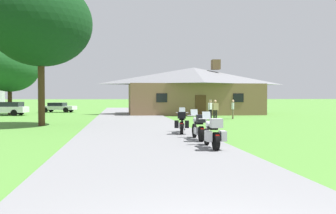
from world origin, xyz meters
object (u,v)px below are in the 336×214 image
at_px(motorcycle_white_nearest_to_camera, 213,133).
at_px(parked_white_suv_far_left, 4,108).
at_px(tree_left_far, 9,60).
at_px(bystander_white_shirt_by_tree, 233,108).
at_px(motorcycle_green_farthest_in_row, 182,123).
at_px(motorcycle_silver_second_in_row, 198,127).
at_px(parked_white_sedan_far_left, 58,107).
at_px(bystander_white_shirt_near_lodge, 210,108).
at_px(tree_left_near, 41,11).
at_px(bystander_tan_shirt_beside_signpost, 215,109).

bearing_deg(motorcycle_white_nearest_to_camera, parked_white_suv_far_left, 120.91).
bearing_deg(tree_left_far, bystander_white_shirt_by_tree, -26.19).
bearing_deg(motorcycle_green_farthest_in_row, motorcycle_white_nearest_to_camera, -77.44).
distance_m(motorcycle_silver_second_in_row, parked_white_suv_far_left, 27.89).
relative_size(tree_left_far, parked_white_sedan_far_left, 2.22).
height_order(bystander_white_shirt_by_tree, tree_left_far, tree_left_far).
height_order(motorcycle_white_nearest_to_camera, parked_white_suv_far_left, parked_white_suv_far_left).
distance_m(motorcycle_green_farthest_in_row, bystander_white_shirt_near_lodge, 12.05).
bearing_deg(motorcycle_green_farthest_in_row, bystander_white_shirt_by_tree, 71.97).
height_order(motorcycle_white_nearest_to_camera, tree_left_near, tree_left_near).
distance_m(motorcycle_silver_second_in_row, parked_white_sedan_far_left, 32.60).
height_order(bystander_tan_shirt_beside_signpost, tree_left_far, tree_left_far).
bearing_deg(parked_white_sedan_far_left, motorcycle_white_nearest_to_camera, -148.84).
bearing_deg(bystander_white_shirt_by_tree, motorcycle_green_farthest_in_row, -12.53).
bearing_deg(bystander_white_shirt_near_lodge, bystander_white_shirt_by_tree, -19.02).
distance_m(bystander_white_shirt_near_lodge, bystander_tan_shirt_beside_signpost, 1.24).
distance_m(bystander_white_shirt_near_lodge, parked_white_sedan_far_left, 22.49).
bearing_deg(motorcycle_white_nearest_to_camera, motorcycle_green_farthest_in_row, 92.75).
xyz_separation_m(motorcycle_white_nearest_to_camera, motorcycle_silver_second_in_row, (0.06, 2.63, 0.01)).
xyz_separation_m(tree_left_near, parked_white_suv_far_left, (-6.55, 13.78, -6.87)).
relative_size(bystander_tan_shirt_beside_signpost, tree_left_near, 0.14).
distance_m(motorcycle_silver_second_in_row, bystander_tan_shirt_beside_signpost, 13.49).
xyz_separation_m(motorcycle_green_farthest_in_row, tree_left_near, (-8.35, 6.82, 7.04)).
bearing_deg(bystander_white_shirt_near_lodge, motorcycle_silver_second_in_row, -146.08).
distance_m(motorcycle_white_nearest_to_camera, bystander_white_shirt_near_lodge, 17.20).
distance_m(bystander_white_shirt_by_tree, tree_left_near, 17.20).
bearing_deg(motorcycle_white_nearest_to_camera, tree_left_far, 119.08).
relative_size(bystander_tan_shirt_beside_signpost, parked_white_sedan_far_left, 0.37).
bearing_deg(parked_white_suv_far_left, parked_white_sedan_far_left, -23.33).
distance_m(bystander_tan_shirt_beside_signpost, tree_left_far, 23.65).
relative_size(motorcycle_white_nearest_to_camera, parked_white_suv_far_left, 0.44).
relative_size(tree_left_near, parked_white_suv_far_left, 2.53).
height_order(motorcycle_silver_second_in_row, tree_left_near, tree_left_near).
bearing_deg(bystander_tan_shirt_beside_signpost, motorcycle_white_nearest_to_camera, 69.57).
xyz_separation_m(motorcycle_white_nearest_to_camera, parked_white_suv_far_left, (-15.08, 26.05, 0.17)).
bearing_deg(parked_white_suv_far_left, bystander_white_shirt_by_tree, -105.21).
bearing_deg(bystander_tan_shirt_beside_signpost, bystander_white_shirt_by_tree, -140.88).
bearing_deg(tree_left_near, bystander_white_shirt_by_tree, 19.32).
relative_size(motorcycle_green_farthest_in_row, bystander_white_shirt_near_lodge, 1.23).
bearing_deg(bystander_white_shirt_by_tree, tree_left_far, -100.03).
height_order(bystander_white_shirt_by_tree, parked_white_suv_far_left, bystander_white_shirt_by_tree).
relative_size(bystander_tan_shirt_beside_signpost, bystander_white_shirt_by_tree, 1.00).
bearing_deg(parked_white_sedan_far_left, bystander_white_shirt_near_lodge, -124.74).
height_order(motorcycle_green_farthest_in_row, parked_white_suv_far_left, parked_white_suv_far_left).
bearing_deg(bystander_tan_shirt_beside_signpost, motorcycle_silver_second_in_row, 66.82).
height_order(motorcycle_white_nearest_to_camera, parked_white_sedan_far_left, motorcycle_white_nearest_to_camera).
bearing_deg(motorcycle_silver_second_in_row, parked_white_sedan_far_left, 109.97).
xyz_separation_m(bystander_tan_shirt_beside_signpost, parked_white_sedan_far_left, (-15.19, 17.89, -0.29)).
distance_m(motorcycle_white_nearest_to_camera, parked_white_sedan_far_left, 35.07).
relative_size(bystander_white_shirt_near_lodge, parked_white_suv_far_left, 0.35).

